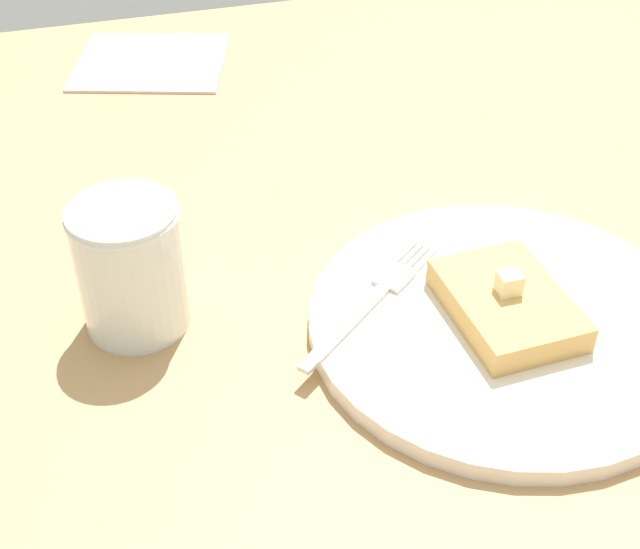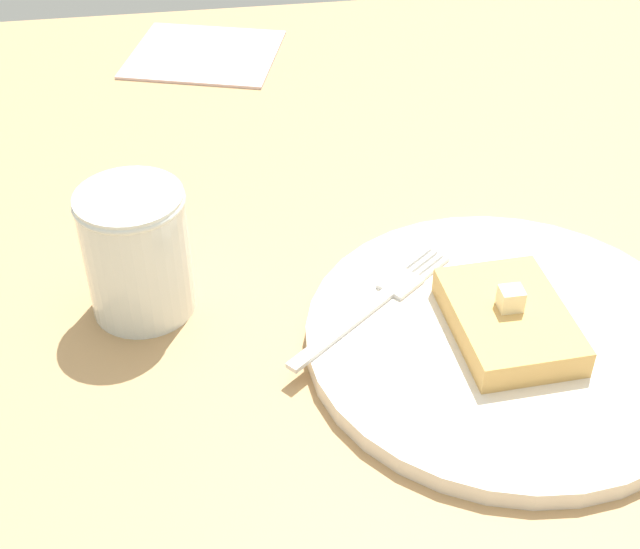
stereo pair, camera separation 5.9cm
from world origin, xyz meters
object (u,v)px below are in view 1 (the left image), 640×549
object	(u,v)px
syrup_jar	(131,272)
plate	(504,322)
napkin	(151,62)
fork	(377,295)

from	to	relation	value
syrup_jar	plate	bearing A→B (deg)	161.41
plate	napkin	bearing A→B (deg)	-70.34
plate	fork	world-z (taller)	fork
fork	napkin	distance (cm)	45.49
fork	syrup_jar	size ratio (longest dim) A/B	1.41
fork	syrup_jar	bearing A→B (deg)	-12.81
syrup_jar	napkin	size ratio (longest dim) A/B	0.61
syrup_jar	napkin	world-z (taller)	syrup_jar
plate	syrup_jar	size ratio (longest dim) A/B	2.85
fork	syrup_jar	distance (cm)	16.82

